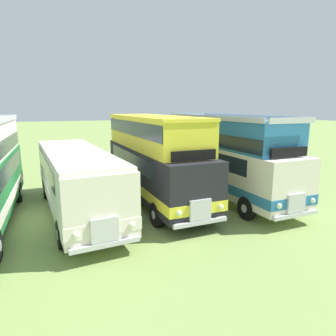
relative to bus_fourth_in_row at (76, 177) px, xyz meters
name	(u,v)px	position (x,y,z in m)	size (l,w,h in m)	color
ground_plane	(33,219)	(-1.99, -0.05, -1.75)	(200.00, 200.00, 0.00)	#7A934C
bus_fourth_in_row	(76,177)	(0.00, 0.00, 0.00)	(3.12, 10.33, 2.99)	silver
bus_fifth_in_row	(154,155)	(3.99, 0.32, 0.71)	(2.66, 9.74, 4.49)	black
bus_sixth_in_row	(224,154)	(7.97, -0.17, 0.61)	(2.64, 10.40, 4.52)	silver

